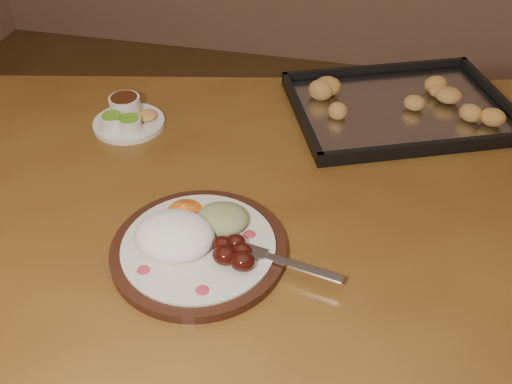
# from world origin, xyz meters

# --- Properties ---
(dining_table) EXTENTS (1.65, 1.19, 0.75)m
(dining_table) POSITION_xyz_m (-0.10, -0.07, 0.65)
(dining_table) COLOR brown
(dining_table) RESTS_ON ground
(dinner_plate) EXTENTS (0.38, 0.29, 0.07)m
(dinner_plate) POSITION_xyz_m (-0.11, -0.22, 0.77)
(dinner_plate) COLOR black
(dinner_plate) RESTS_ON dining_table
(condiment_saucer) EXTENTS (0.15, 0.15, 0.05)m
(condiment_saucer) POSITION_xyz_m (-0.37, 0.11, 0.77)
(condiment_saucer) COLOR silver
(condiment_saucer) RESTS_ON dining_table
(baking_tray) EXTENTS (0.56, 0.50, 0.05)m
(baking_tray) POSITION_xyz_m (0.20, 0.29, 0.76)
(baking_tray) COLOR black
(baking_tray) RESTS_ON dining_table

